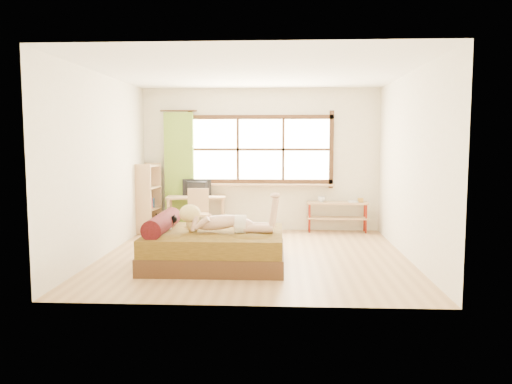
# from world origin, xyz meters

# --- Properties ---
(floor) EXTENTS (4.50, 4.50, 0.00)m
(floor) POSITION_xyz_m (0.00, 0.00, 0.00)
(floor) COLOR #9E754C
(floor) RESTS_ON ground
(ceiling) EXTENTS (4.50, 4.50, 0.00)m
(ceiling) POSITION_xyz_m (0.00, 0.00, 2.70)
(ceiling) COLOR white
(ceiling) RESTS_ON wall_back
(wall_back) EXTENTS (4.50, 0.00, 4.50)m
(wall_back) POSITION_xyz_m (0.00, 2.25, 1.35)
(wall_back) COLOR silver
(wall_back) RESTS_ON floor
(wall_front) EXTENTS (4.50, 0.00, 4.50)m
(wall_front) POSITION_xyz_m (0.00, -2.25, 1.35)
(wall_front) COLOR silver
(wall_front) RESTS_ON floor
(wall_left) EXTENTS (0.00, 4.50, 4.50)m
(wall_left) POSITION_xyz_m (-2.25, 0.00, 1.35)
(wall_left) COLOR silver
(wall_left) RESTS_ON floor
(wall_right) EXTENTS (0.00, 4.50, 4.50)m
(wall_right) POSITION_xyz_m (2.25, 0.00, 1.35)
(wall_right) COLOR silver
(wall_right) RESTS_ON floor
(window) EXTENTS (2.80, 0.16, 1.46)m
(window) POSITION_xyz_m (0.00, 2.22, 1.51)
(window) COLOR #FFEDBF
(window) RESTS_ON wall_back
(curtain) EXTENTS (0.55, 0.10, 2.20)m
(curtain) POSITION_xyz_m (-1.55, 2.13, 1.15)
(curtain) COLOR #598925
(curtain) RESTS_ON wall_back
(bed) EXTENTS (1.89, 1.52, 0.72)m
(bed) POSITION_xyz_m (-0.55, -0.54, 0.26)
(bed) COLOR #361F10
(bed) RESTS_ON floor
(woman) EXTENTS (1.32, 0.38, 0.57)m
(woman) POSITION_xyz_m (-0.36, -0.59, 0.75)
(woman) COLOR tan
(woman) RESTS_ON bed
(kitten) EXTENTS (0.28, 0.11, 0.23)m
(kitten) POSITION_xyz_m (-1.23, -0.44, 0.58)
(kitten) COLOR black
(kitten) RESTS_ON bed
(desk) EXTENTS (1.13, 0.61, 0.68)m
(desk) POSITION_xyz_m (-1.20, 1.95, 0.59)
(desk) COLOR tan
(desk) RESTS_ON floor
(monitor) EXTENTS (0.55, 0.12, 0.31)m
(monitor) POSITION_xyz_m (-1.20, 2.00, 0.84)
(monitor) COLOR black
(monitor) RESTS_ON desk
(chair) EXTENTS (0.42, 0.42, 0.85)m
(chair) POSITION_xyz_m (-1.10, 1.58, 0.48)
(chair) COLOR tan
(chair) RESTS_ON floor
(pipe_shelf) EXTENTS (1.14, 0.31, 0.65)m
(pipe_shelf) POSITION_xyz_m (1.47, 2.07, 0.42)
(pipe_shelf) COLOR tan
(pipe_shelf) RESTS_ON floor
(cup) EXTENTS (0.13, 0.13, 0.10)m
(cup) POSITION_xyz_m (1.16, 2.07, 0.62)
(cup) COLOR gray
(cup) RESTS_ON pipe_shelf
(book) EXTENTS (0.19, 0.25, 0.02)m
(book) POSITION_xyz_m (1.66, 2.07, 0.58)
(book) COLOR gray
(book) RESTS_ON pipe_shelf
(bookshelf) EXTENTS (0.38, 0.59, 1.28)m
(bookshelf) POSITION_xyz_m (-2.08, 1.84, 0.65)
(bookshelf) COLOR tan
(bookshelf) RESTS_ON floor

